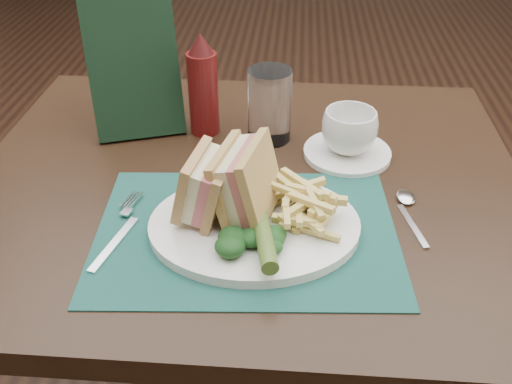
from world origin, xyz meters
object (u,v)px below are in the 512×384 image
sandwich_half_b (232,178)px  ketchup_bottle (203,84)px  saucer (347,153)px  plate (254,226)px  coffee_cup (349,131)px  placemat (246,232)px  check_presenter (133,65)px  drinking_glass (269,105)px  table_main (248,332)px  sandwich_half_a (192,183)px

sandwich_half_b → ketchup_bottle: (-0.08, 0.26, 0.02)m
saucer → sandwich_half_b: bearing=-132.1°
saucer → ketchup_bottle: (-0.26, 0.07, 0.09)m
plate → coffee_cup: 0.26m
plate → placemat: bearing=-158.8°
saucer → check_presenter: size_ratio=0.58×
drinking_glass → table_main: bearing=-102.8°
plate → saucer: size_ratio=2.00×
sandwich_half_b → saucer: sandwich_half_b is taller
placemat → ketchup_bottle: bearing=109.3°
sandwich_half_b → ketchup_bottle: 0.28m
sandwich_half_b → placemat: bearing=-39.1°
plate → saucer: (0.14, 0.22, -0.00)m
saucer → plate: bearing=-123.3°
drinking_glass → check_presenter: bearing=175.5°
coffee_cup → check_presenter: check_presenter is taller
plate → saucer: bearing=51.2°
placemat → check_presenter: size_ratio=1.66×
coffee_cup → check_presenter: bearing=169.6°
drinking_glass → ketchup_bottle: bearing=171.9°
sandwich_half_a → drinking_glass: (0.09, 0.25, -0.00)m
sandwich_half_a → drinking_glass: bearing=79.0°
sandwich_half_a → coffee_cup: size_ratio=1.06×
placemat → sandwich_half_a: bearing=164.3°
sandwich_half_a → plate: bearing=-0.9°
check_presenter → sandwich_half_a: bearing=-80.7°
plate → sandwich_half_b: (-0.03, 0.02, 0.06)m
sandwich_half_b → saucer: bearing=60.9°
table_main → coffee_cup: 0.46m
table_main → plate: bearing=-80.0°
table_main → plate: (0.02, -0.14, 0.38)m
plate → coffee_cup: (0.14, 0.22, 0.04)m
check_presenter → ketchup_bottle: bearing=-19.7°
check_presenter → plate: bearing=-69.7°
coffee_cup → table_main: bearing=-154.3°
sandwich_half_a → placemat: bearing=-6.1°
plate → drinking_glass: bearing=83.3°
check_presenter → saucer: bearing=-29.2°
sandwich_half_a → sandwich_half_b: bearing=16.3°
plate → drinking_glass: (0.01, 0.27, 0.06)m
placemat → sandwich_half_b: bearing=127.9°
ketchup_bottle → check_presenter: (-0.12, 0.00, 0.03)m
sandwich_half_a → check_presenter: 0.31m
plate → ketchup_bottle: bearing=106.1°
placemat → table_main: bearing=95.3°
sandwich_half_b → sandwich_half_a: bearing=-160.3°
ketchup_bottle → sandwich_half_b: bearing=-73.1°
sandwich_half_a → sandwich_half_b: 0.06m
check_presenter → sandwich_half_b: bearing=-71.6°
sandwich_half_b → table_main: bearing=98.5°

